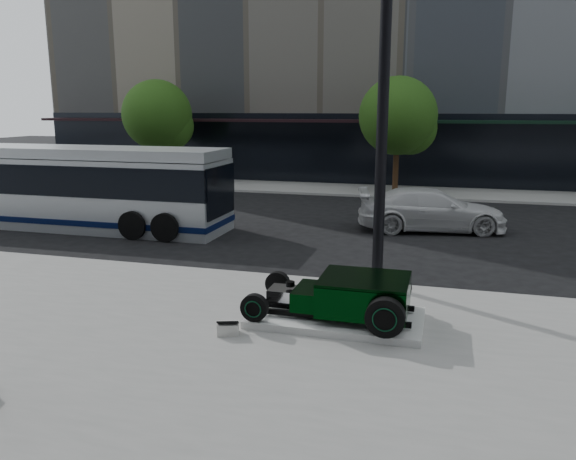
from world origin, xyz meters
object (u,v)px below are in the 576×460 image
(transit_bus, at_px, (68,186))
(white_sedan, at_px, (431,210))
(hot_rod, at_px, (353,295))
(lamppost, at_px, (383,117))

(transit_bus, relative_size, white_sedan, 2.34)
(transit_bus, bearing_deg, white_sedan, 12.39)
(hot_rod, height_order, white_sedan, white_sedan)
(transit_bus, bearing_deg, lamppost, -20.47)
(hot_rod, xyz_separation_m, white_sedan, (1.20, 9.85, 0.05))
(white_sedan, bearing_deg, lamppost, 161.07)
(lamppost, height_order, white_sedan, lamppost)
(transit_bus, xyz_separation_m, white_sedan, (12.88, 2.83, -0.74))
(hot_rod, relative_size, transit_bus, 0.27)
(lamppost, relative_size, transit_bus, 0.71)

